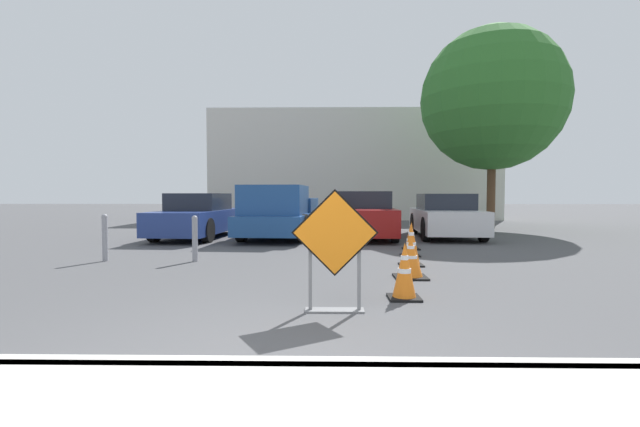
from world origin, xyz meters
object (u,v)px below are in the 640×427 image
(traffic_cone_fifth, at_px, (411,237))
(parked_car_second, at_px, (364,216))
(traffic_cone_second, at_px, (411,258))
(traffic_cone_third, at_px, (411,244))
(bollard_nearest, at_px, (195,237))
(parked_car_nearest, at_px, (199,217))
(road_closed_sign, at_px, (335,245))
(traffic_cone_fourth, at_px, (410,240))
(parked_car_third, at_px, (445,217))
(pickup_truck, at_px, (280,214))
(traffic_cone_nearest, at_px, (404,271))
(bollard_second, at_px, (105,236))

(traffic_cone_fifth, distance_m, parked_car_second, 3.06)
(traffic_cone_second, bearing_deg, traffic_cone_third, 78.47)
(traffic_cone_second, bearing_deg, bollard_nearest, 157.78)
(parked_car_nearest, bearing_deg, bollard_nearest, 109.51)
(road_closed_sign, xyz_separation_m, traffic_cone_third, (1.51, 3.26, -0.38))
(traffic_cone_second, xyz_separation_m, traffic_cone_fourth, (0.47, 2.47, 0.01))
(traffic_cone_third, xyz_separation_m, bollard_nearest, (-4.28, 0.44, 0.09))
(parked_car_second, xyz_separation_m, parked_car_third, (2.60, 0.17, -0.03))
(pickup_truck, bearing_deg, traffic_cone_fifth, 145.10)
(traffic_cone_nearest, bearing_deg, bollard_nearest, 140.39)
(traffic_cone_second, xyz_separation_m, traffic_cone_fifth, (0.71, 3.61, -0.01))
(bollard_second, bearing_deg, traffic_cone_third, -4.09)
(bollard_second, bearing_deg, parked_car_third, 31.29)
(traffic_cone_second, distance_m, pickup_truck, 7.08)
(traffic_cone_second, relative_size, traffic_cone_fifth, 1.05)
(traffic_cone_third, relative_size, bollard_nearest, 0.89)
(traffic_cone_nearest, relative_size, traffic_cone_fifth, 1.13)
(traffic_cone_third, height_order, parked_car_third, parked_car_third)
(road_closed_sign, relative_size, bollard_nearest, 1.52)
(bollard_second, bearing_deg, traffic_cone_fifth, 16.61)
(pickup_truck, distance_m, parked_car_third, 5.24)
(traffic_cone_second, relative_size, parked_car_third, 0.17)
(traffic_cone_second, distance_m, parked_car_third, 7.10)
(traffic_cone_second, bearing_deg, traffic_cone_fourth, 79.13)
(parked_car_second, height_order, parked_car_third, parked_car_second)
(traffic_cone_nearest, xyz_separation_m, pickup_truck, (-2.49, 7.88, 0.38))
(traffic_cone_fourth, distance_m, parked_car_second, 4.11)
(parked_car_nearest, bearing_deg, traffic_cone_second, 133.42)
(road_closed_sign, height_order, pickup_truck, pickup_truck)
(traffic_cone_fourth, bearing_deg, traffic_cone_nearest, -102.07)
(parked_car_nearest, bearing_deg, traffic_cone_fifth, 158.47)
(bollard_nearest, bearing_deg, parked_car_third, 38.01)
(traffic_cone_nearest, bearing_deg, bollard_second, 151.09)
(road_closed_sign, bearing_deg, pickup_truck, 100.46)
(traffic_cone_fifth, relative_size, bollard_nearest, 0.70)
(road_closed_sign, xyz_separation_m, parked_car_third, (3.66, 8.72, -0.13))
(traffic_cone_third, height_order, pickup_truck, pickup_truck)
(traffic_cone_nearest, distance_m, parked_car_second, 7.91)
(road_closed_sign, distance_m, parked_car_second, 8.62)
(traffic_cone_fourth, xyz_separation_m, parked_car_nearest, (-5.89, 4.00, 0.31))
(pickup_truck, distance_m, parked_car_second, 2.63)
(traffic_cone_fourth, relative_size, parked_car_second, 0.16)
(road_closed_sign, height_order, bollard_nearest, road_closed_sign)
(road_closed_sign, relative_size, traffic_cone_third, 1.71)
(pickup_truck, height_order, parked_car_second, pickup_truck)
(traffic_cone_second, relative_size, pickup_truck, 0.12)
(traffic_cone_fifth, relative_size, pickup_truck, 0.12)
(bollard_second, bearing_deg, traffic_cone_fourth, 7.40)
(road_closed_sign, distance_m, bollard_second, 5.91)
(traffic_cone_fifth, bearing_deg, parked_car_third, 61.23)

